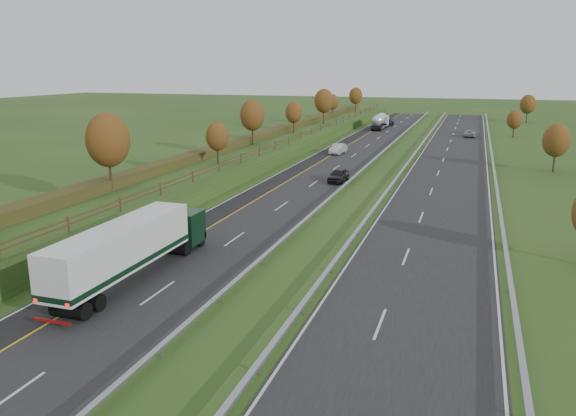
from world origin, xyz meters
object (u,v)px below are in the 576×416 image
Objects in this scene: road_tanker at (380,121)px; car_small_far at (388,123)px; box_lorry at (131,247)px; car_oncoming at (470,133)px; car_silver_mid at (338,149)px; car_dark_near at (339,175)px.

car_small_far is at bearing 85.20° from road_tanker.
car_small_far is at bearing 89.57° from box_lorry.
box_lorry reaches higher than car_oncoming.
box_lorry is at bearing 76.75° from car_oncoming.
car_dark_near is at bearing -71.14° from car_silver_mid.
car_oncoming is at bearing 62.18° from car_silver_mid.
car_silver_mid reaches higher than car_dark_near.
road_tanker is 40.56m from car_silver_mid.
car_silver_mid reaches higher than car_small_far.
car_silver_mid reaches higher than car_oncoming.
road_tanker is 2.29× the size of car_silver_mid.
road_tanker is 2.39× the size of car_dark_near.
car_oncoming is (19.31, -17.32, -0.08)m from car_small_far.
road_tanker is 2.27× the size of car_oncoming.
road_tanker is 7.76m from car_small_far.
box_lorry is at bearing -84.52° from car_silver_mid.
box_lorry is at bearing -83.32° from car_small_far.
box_lorry is 3.08× the size of car_small_far.
road_tanker is 63.51m from car_dark_near.
car_small_far is 1.07× the size of car_oncoming.
car_silver_mid is at bearing -90.37° from road_tanker.
car_oncoming is at bearing -34.78° from car_small_far.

